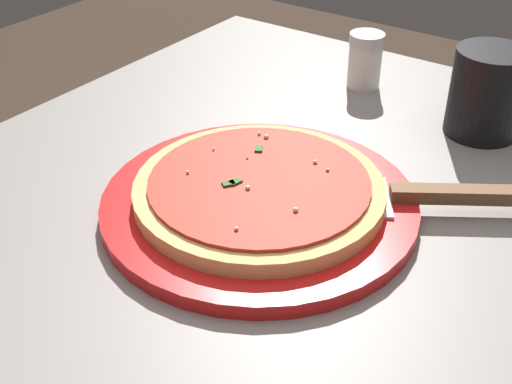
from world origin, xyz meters
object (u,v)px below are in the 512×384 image
pizza_server (416,195)px  cup_tall_drink (487,93)px  parmesan_shaker (365,60)px  serving_plate (256,203)px  pizza (256,188)px

pizza_server → cup_tall_drink: size_ratio=2.03×
cup_tall_drink → parmesan_shaker: size_ratio=1.39×
serving_plate → cup_tall_drink: 0.31m
pizza → parmesan_shaker: parmesan_shaker is taller
serving_plate → cup_tall_drink: (0.28, -0.13, 0.04)m
pizza_server → cup_tall_drink: (0.20, 0.00, 0.03)m
pizza → pizza_server: (0.08, -0.13, -0.00)m
serving_plate → pizza: size_ratio=1.27×
pizza → pizza_server: bearing=-57.0°
pizza_server → parmesan_shaker: size_ratio=2.82×
pizza_server → pizza: bearing=123.0°
pizza → parmesan_shaker: (0.32, 0.05, 0.01)m
pizza → cup_tall_drink: bearing=-23.8°
cup_tall_drink → parmesan_shaker: bearing=78.1°
pizza → cup_tall_drink: size_ratio=2.39×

